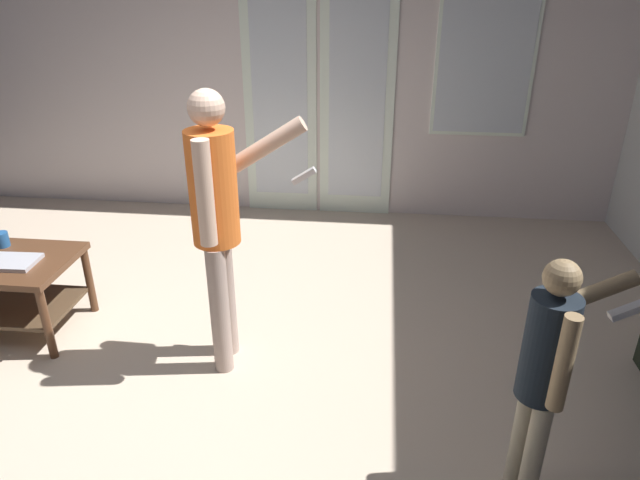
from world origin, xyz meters
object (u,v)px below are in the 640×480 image
Objects in this scene: person_child at (547,367)px; cup_near_edge at (2,240)px; laptop_closed at (10,262)px; person_adult at (218,211)px.

person_child is 3.25m from cup_near_edge.
person_child is at bearing -20.66° from laptop_closed.
person_child reaches higher than laptop_closed.
person_child is 3.00m from laptop_closed.
cup_near_edge reaches higher than laptop_closed.
cup_near_edge is at bearing 128.36° from laptop_closed.
person_adult is at bearing 151.43° from person_child.
laptop_closed is (-2.85, 0.93, -0.19)m from person_child.
person_adult is 1.35× the size of person_child.
person_adult is 5.15× the size of laptop_closed.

